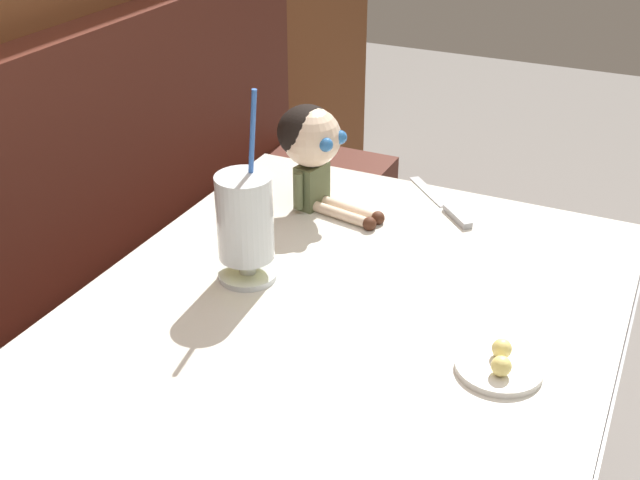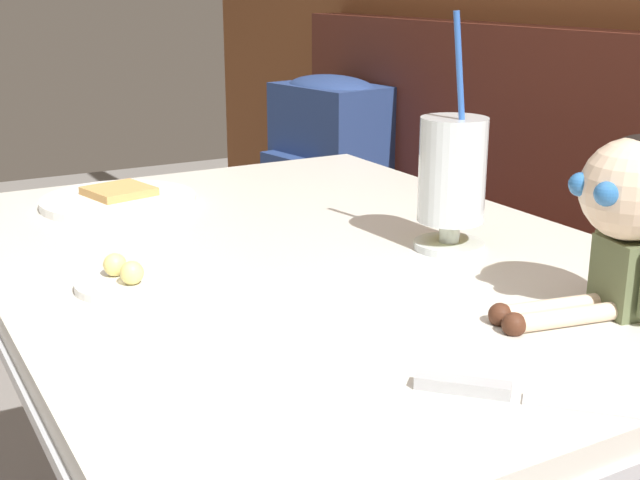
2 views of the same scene
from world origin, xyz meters
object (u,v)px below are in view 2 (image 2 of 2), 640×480
butter_saucer (126,280)px  backpack (328,149)px  toast_plate (119,200)px  milkshake_glass (452,178)px  butter_knife (501,392)px  seated_doll (631,199)px

butter_saucer → backpack: 1.32m
toast_plate → milkshake_glass: milkshake_glass is taller
butter_saucer → butter_knife: (0.43, 0.20, -0.00)m
toast_plate → butter_saucer: (0.39, -0.11, 0.00)m
milkshake_glass → seated_doll: milkshake_glass is taller
butter_saucer → backpack: size_ratio=0.30×
butter_knife → backpack: bearing=155.6°
butter_saucer → butter_knife: bearing=25.3°
seated_doll → backpack: size_ratio=0.56×
milkshake_glass → seated_doll: 0.28m
toast_plate → milkshake_glass: 0.57m
butter_knife → backpack: size_ratio=0.45×
milkshake_glass → backpack: bearing=158.3°
butter_saucer → seated_doll: 0.58m
milkshake_glass → butter_knife: size_ratio=1.73×
butter_saucer → backpack: backpack is taller
toast_plate → backpack: backpack is taller
toast_plate → butter_knife: toast_plate is taller
seated_doll → butter_saucer: bearing=-127.5°
toast_plate → backpack: 0.97m
backpack → toast_plate: bearing=-50.7°
toast_plate → butter_knife: size_ratio=1.37×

